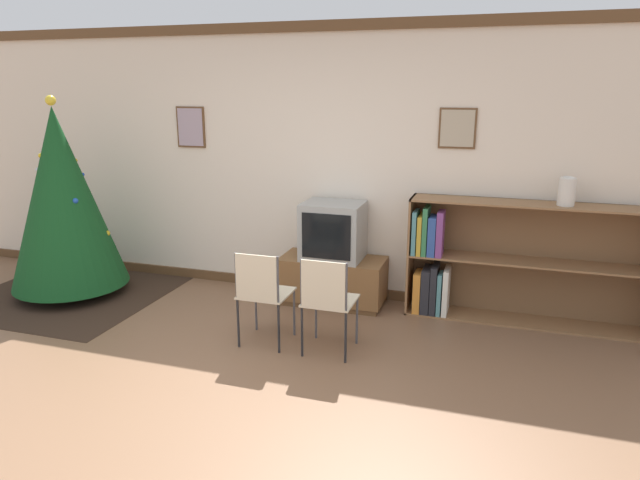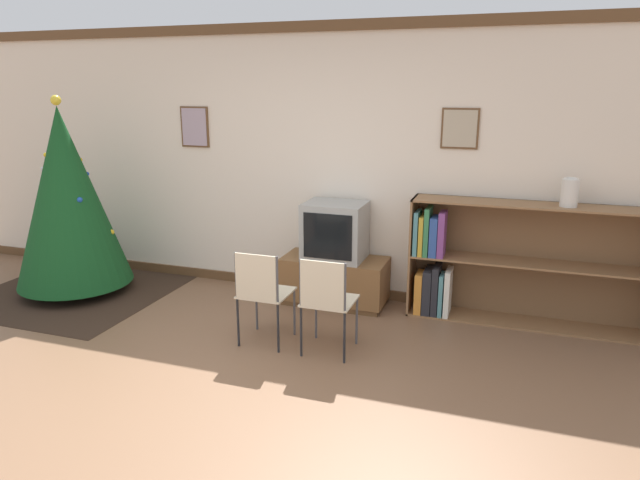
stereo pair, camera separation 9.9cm
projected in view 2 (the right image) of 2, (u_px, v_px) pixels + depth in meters
The scene contains 10 objects.
ground_plane at pixel (199, 414), 3.78m from camera, with size 24.00×24.00×0.00m, color brown.
wall_back at pixel (321, 163), 5.73m from camera, with size 9.03×0.11×2.70m.
area_rug at pixel (78, 291), 6.04m from camera, with size 1.91×1.94×0.01m.
christmas_tree at pixel (67, 198), 5.78m from camera, with size 1.15×1.15×2.01m.
tv_console at pixel (335, 280), 5.66m from camera, with size 1.02×0.48×0.47m.
television at pixel (335, 231), 5.53m from camera, with size 0.58×0.47×0.56m.
folding_chair_left at pixel (262, 292), 4.68m from camera, with size 0.40×0.40×0.82m.
folding_chair_right at pixel (326, 300), 4.50m from camera, with size 0.40×0.40×0.82m.
bookshelf at pixel (491, 265), 5.21m from camera, with size 2.14×0.36×1.12m.
vase at pixel (570, 192), 4.80m from camera, with size 0.14×0.14×0.25m.
Camera 2 is at (1.85, -2.90, 2.11)m, focal length 32.00 mm.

